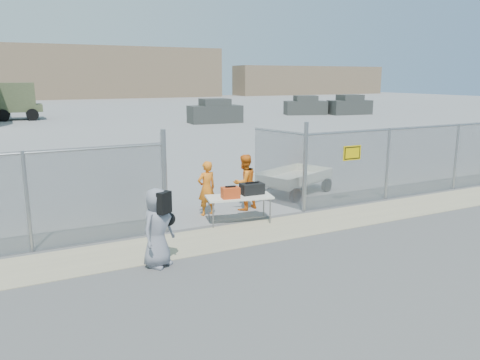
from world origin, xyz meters
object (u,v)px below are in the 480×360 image
security_worker_right (244,182)px  visitor (157,228)px  utility_trailer (293,181)px  security_worker_left (207,188)px  folding_table (239,209)px

security_worker_right → visitor: bearing=23.8°
security_worker_right → utility_trailer: bearing=-172.4°
visitor → security_worker_left: bearing=17.8°
folding_table → utility_trailer: bearing=46.7°
folding_table → visitor: bearing=-134.1°
folding_table → security_worker_right: bearing=68.9°
folding_table → security_worker_left: bearing=127.9°
folding_table → visitor: (-2.69, -1.81, 0.44)m
utility_trailer → security_worker_left: bearing=174.8°
security_worker_left → visitor: bearing=43.2°
security_worker_left → utility_trailer: bearing=-171.7°
security_worker_left → security_worker_right: (1.16, 0.04, 0.04)m
security_worker_right → visitor: size_ratio=1.00×
security_worker_right → visitor: (-3.37, -2.85, 0.00)m
security_worker_left → security_worker_right: 1.16m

